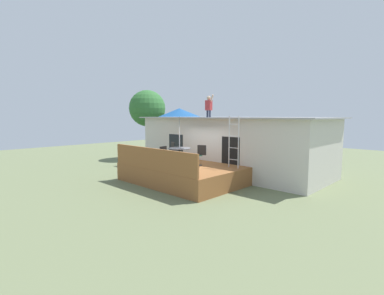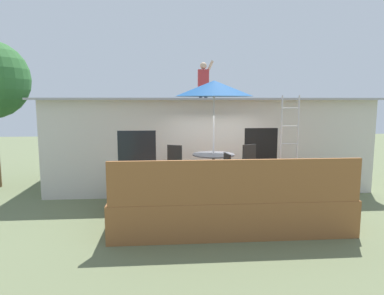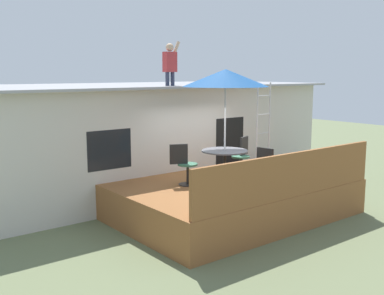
% 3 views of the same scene
% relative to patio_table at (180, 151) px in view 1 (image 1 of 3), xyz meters
% --- Properties ---
extents(ground_plane, '(40.00, 40.00, 0.00)m').
position_rel_patio_table_xyz_m(ground_plane, '(0.22, 0.03, -1.39)').
color(ground_plane, '#66704C').
extents(house, '(10.50, 4.50, 2.94)m').
position_rel_patio_table_xyz_m(house, '(0.22, 3.63, 0.09)').
color(house, beige).
rests_on(house, ground).
extents(deck, '(5.22, 3.64, 0.80)m').
position_rel_patio_table_xyz_m(deck, '(0.22, 0.03, -0.99)').
color(deck, brown).
rests_on(deck, ground).
extents(deck_railing, '(5.12, 0.08, 0.90)m').
position_rel_patio_table_xyz_m(deck_railing, '(0.22, -1.74, -0.14)').
color(deck_railing, brown).
rests_on(deck_railing, deck).
extents(patio_table, '(1.04, 1.04, 0.74)m').
position_rel_patio_table_xyz_m(patio_table, '(0.00, 0.00, 0.00)').
color(patio_table, black).
rests_on(patio_table, deck).
extents(patio_umbrella, '(1.90, 1.90, 2.54)m').
position_rel_patio_table_xyz_m(patio_umbrella, '(0.00, 0.00, 1.76)').
color(patio_umbrella, silver).
rests_on(patio_umbrella, deck).
extents(step_ladder, '(0.52, 0.04, 2.20)m').
position_rel_patio_table_xyz_m(step_ladder, '(2.29, 0.99, 0.51)').
color(step_ladder, silver).
rests_on(step_ladder, deck).
extents(person_figure, '(0.47, 0.20, 1.11)m').
position_rel_patio_table_xyz_m(person_figure, '(-0.02, 2.05, 2.16)').
color(person_figure, '#33384C').
rests_on(person_figure, house).
extents(patio_chair_left, '(0.59, 0.44, 0.92)m').
position_rel_patio_table_xyz_m(patio_chair_left, '(-0.84, 0.39, -0.13)').
color(patio_chair_left, black).
rests_on(patio_chair_left, deck).
extents(patio_chair_right, '(0.60, 0.44, 0.92)m').
position_rel_patio_table_xyz_m(patio_chair_right, '(0.88, 0.35, -0.13)').
color(patio_chair_right, black).
rests_on(patio_chair_right, deck).
extents(patio_chair_near, '(0.44, 0.62, 0.92)m').
position_rel_patio_table_xyz_m(patio_chair_near, '(0.12, -0.96, -0.13)').
color(patio_chair_near, black).
rests_on(patio_chair_near, deck).
extents(backyard_tree, '(2.52, 2.52, 4.79)m').
position_rel_patio_table_xyz_m(backyard_tree, '(-6.80, 3.34, 2.11)').
color(backyard_tree, brown).
rests_on(backyard_tree, ground).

